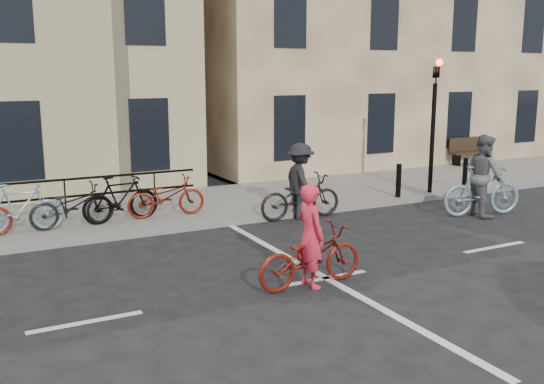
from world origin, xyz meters
name	(u,v)px	position (x,y,z in m)	size (l,w,h in m)	color
ground	(326,278)	(0.00, 0.00, 0.00)	(120.00, 120.00, 0.00)	black
sidewalk	(34,224)	(-4.00, 6.00, 0.07)	(46.00, 4.00, 0.15)	slate
building_east	(343,4)	(9.00, 13.00, 6.15)	(14.00, 10.00, 12.00)	#947A59
traffic_light	(434,109)	(6.20, 4.34, 2.45)	(0.18, 0.30, 3.90)	black
bollard_east	(399,181)	(5.00, 4.25, 0.60)	(0.14, 0.14, 0.90)	black
bollard_west	(465,174)	(7.40, 4.25, 0.60)	(0.14, 0.14, 0.90)	black
bench	(468,150)	(11.00, 7.73, 0.67)	(1.60, 0.41, 0.97)	black
parked_bikes	(20,209)	(-4.35, 5.04, 0.64)	(8.30, 1.23, 1.05)	black
cyclist_pink	(310,251)	(-0.43, -0.19, 0.59)	(1.94, 0.73, 1.71)	maroon
cyclist_grey	(483,183)	(5.86, 2.13, 0.80)	(2.14, 1.12, 1.99)	#7C9AA2
cyclist_dark	(300,189)	(1.76, 3.90, 0.72)	(2.09, 1.22, 1.82)	black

